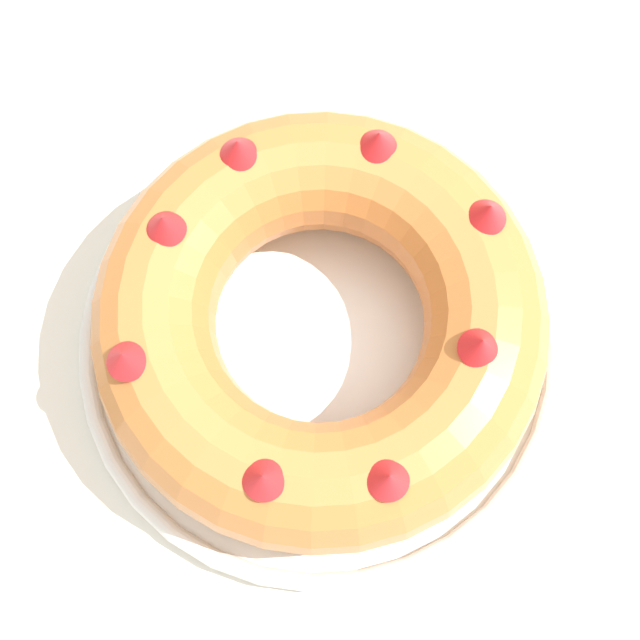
% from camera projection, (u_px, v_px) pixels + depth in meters
% --- Properties ---
extents(ground_plane, '(8.00, 8.00, 0.00)m').
position_uv_depth(ground_plane, '(324.00, 472.00, 1.33)').
color(ground_plane, gray).
extents(dining_table, '(1.52, 1.17, 0.73)m').
position_uv_depth(dining_table, '(328.00, 351.00, 0.70)').
color(dining_table, silver).
rests_on(dining_table, ground_plane).
extents(serving_dish, '(0.33, 0.33, 0.02)m').
position_uv_depth(serving_dish, '(320.00, 342.00, 0.62)').
color(serving_dish, white).
rests_on(serving_dish, dining_table).
extents(bundt_cake, '(0.29, 0.29, 0.10)m').
position_uv_depth(bundt_cake, '(320.00, 320.00, 0.57)').
color(bundt_cake, '#C67538').
rests_on(bundt_cake, serving_dish).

